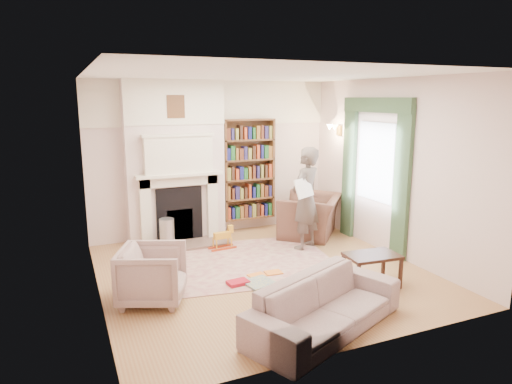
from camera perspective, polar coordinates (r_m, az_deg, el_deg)
name	(u,v)px	position (r m, az deg, el deg)	size (l,w,h in m)	color
floor	(263,272)	(6.74, 0.85, -10.01)	(4.50, 4.50, 0.00)	#98643C
ceiling	(263,74)	(6.27, 0.93, 14.49)	(4.50, 4.50, 0.00)	white
wall_back	(213,158)	(8.44, -5.40, 4.20)	(4.50, 4.50, 0.00)	beige
wall_front	(360,215)	(4.45, 12.86, -2.85)	(4.50, 4.50, 0.00)	beige
wall_left	(93,191)	(5.83, -19.73, 0.17)	(4.50, 4.50, 0.00)	beige
wall_right	(392,168)	(7.56, 16.67, 2.87)	(4.50, 4.50, 0.00)	beige
fireplace	(175,163)	(8.05, -10.04, 3.61)	(1.70, 0.58, 2.80)	beige
bookcase	(248,169)	(8.57, -0.96, 2.84)	(1.00, 0.24, 1.85)	brown
window	(376,162)	(7.85, 14.75, 3.66)	(0.02, 0.90, 1.30)	silver
curtain_left	(402,184)	(7.33, 17.78, 0.96)	(0.07, 0.32, 2.40)	#314B30
curtain_right	(349,171)	(8.42, 11.55, 2.61)	(0.07, 0.32, 2.40)	#314B30
pelmet	(377,105)	(7.75, 14.84, 10.47)	(0.09, 1.70, 0.24)	#314B30
wall_sconce	(330,131)	(8.58, 9.27, 7.57)	(0.20, 0.24, 0.24)	gold
rug	(242,262)	(7.11, -1.73, -8.79)	(2.76, 2.12, 0.01)	#C3B893
armchair_reading	(310,216)	(8.43, 6.81, -2.97)	(1.15, 1.00, 0.75)	#492F26
armchair_left	(152,274)	(5.86, -12.82, -10.02)	(0.76, 0.78, 0.71)	#ACA18E
sofa	(325,305)	(5.15, 8.65, -13.79)	(1.98, 0.77, 0.58)	#AE9E8F
man_reading	(306,199)	(7.59, 6.22, -0.82)	(0.63, 0.41, 1.72)	#534843
newspaper	(304,188)	(7.30, 6.01, 0.51)	(0.44, 0.02, 0.31)	white
coffee_table	(371,270)	(6.40, 14.24, -9.46)	(0.70, 0.45, 0.45)	#381B13
paraffin_heater	(167,235)	(7.70, -11.04, -5.29)	(0.24, 0.24, 0.55)	#ADB1B6
rocking_horse	(222,238)	(7.67, -4.24, -5.75)	(0.45, 0.18, 0.40)	gold
board_game	(259,283)	(6.32, 0.40, -11.28)	(0.38, 0.38, 0.03)	gold
game_box_lid	(238,282)	(6.31, -2.27, -11.23)	(0.29, 0.19, 0.05)	maroon
comic_annuals	(276,279)	(6.47, 2.58, -10.81)	(0.73, 0.77, 0.02)	red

